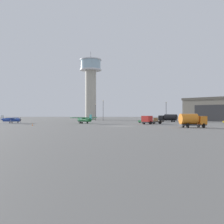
{
  "coord_description": "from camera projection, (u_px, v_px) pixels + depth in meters",
  "views": [
    {
      "loc": [
        -0.83,
        -61.96,
        2.97
      ],
      "look_at": [
        -2.65,
        19.82,
        3.59
      ],
      "focal_mm": 40.9,
      "sensor_mm": 36.0,
      "label": 1
    }
  ],
  "objects": [
    {
      "name": "light_post_north",
      "position": [
        96.0,
        110.0,
        112.58
      ],
      "size": [
        0.44,
        0.44,
        7.47
      ],
      "color": "#38383D",
      "rests_on": "ground_plane"
    },
    {
      "name": "control_tower",
      "position": [
        91.0,
        82.0,
        130.3
      ],
      "size": [
        10.97,
        10.97,
        34.91
      ],
      "color": "#B2AD9E",
      "rests_on": "ground_plane"
    },
    {
      "name": "car_green",
      "position": [
        144.0,
        121.0,
        84.63
      ],
      "size": [
        4.18,
        4.09,
        1.37
      ],
      "rotation": [
        0.0,
        0.0,
        0.76
      ],
      "color": "#287A42",
      "rests_on": "ground_plane"
    },
    {
      "name": "light_post_east",
      "position": [
        166.0,
        110.0,
        103.07
      ],
      "size": [
        0.44,
        0.44,
        7.89
      ],
      "color": "#38383D",
      "rests_on": "ground_plane"
    },
    {
      "name": "truck_fuel_tanker_black",
      "position": [
        168.0,
        118.0,
        94.96
      ],
      "size": [
        6.76,
        5.72,
        2.84
      ],
      "rotation": [
        0.0,
        0.0,
        2.52
      ],
      "color": "#38383D",
      "rests_on": "ground_plane"
    },
    {
      "name": "hangar",
      "position": [
        221.0,
        109.0,
        111.41
      ],
      "size": [
        34.14,
        33.86,
        9.88
      ],
      "rotation": [
        0.0,
        0.0,
        -2.29
      ],
      "color": "gray",
      "rests_on": "ground_plane"
    },
    {
      "name": "airplane_blue",
      "position": [
        11.0,
        119.0,
        82.39
      ],
      "size": [
        6.78,
        8.64,
        2.55
      ],
      "rotation": [
        0.0,
        0.0,
        0.07
      ],
      "color": "#2847A8",
      "rests_on": "ground_plane"
    },
    {
      "name": "truck_fuel_tanker_orange",
      "position": [
        192.0,
        120.0,
        55.17
      ],
      "size": [
        5.84,
        3.9,
        3.04
      ],
      "rotation": [
        0.0,
        0.0,
        0.17
      ],
      "color": "#38383D",
      "rests_on": "ground_plane"
    },
    {
      "name": "airplane_green",
      "position": [
        85.0,
        119.0,
        78.66
      ],
      "size": [
        7.7,
        7.47,
        2.77
      ],
      "rotation": [
        0.0,
        0.0,
        2.34
      ],
      "color": "#287A42",
      "rests_on": "ground_plane"
    },
    {
      "name": "light_post_west",
      "position": [
        103.0,
        109.0,
        109.78
      ],
      "size": [
        0.44,
        0.44,
        8.9
      ],
      "color": "#38383D",
      "rests_on": "ground_plane"
    },
    {
      "name": "traffic_cone_near_left",
      "position": [
        32.0,
        125.0,
        63.02
      ],
      "size": [
        0.36,
        0.36,
        0.68
      ],
      "color": "black",
      "rests_on": "ground_plane"
    },
    {
      "name": "traffic_cone_near_right",
      "position": [
        186.0,
        123.0,
        74.5
      ],
      "size": [
        0.36,
        0.36,
        0.58
      ],
      "color": "black",
      "rests_on": "ground_plane"
    },
    {
      "name": "ground_plane",
      "position": [
        121.0,
        126.0,
        61.9
      ],
      "size": [
        400.0,
        400.0,
        0.0
      ],
      "primitive_type": "plane",
      "color": "gray"
    },
    {
      "name": "truck_flatbed_red",
      "position": [
        150.0,
        120.0,
        73.57
      ],
      "size": [
        6.82,
        6.77,
        2.43
      ],
      "rotation": [
        0.0,
        0.0,
        3.92
      ],
      "color": "#38383D",
      "rests_on": "ground_plane"
    }
  ]
}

